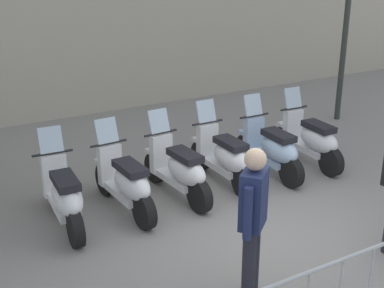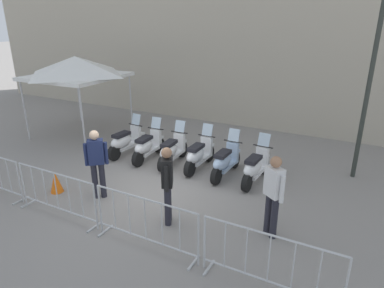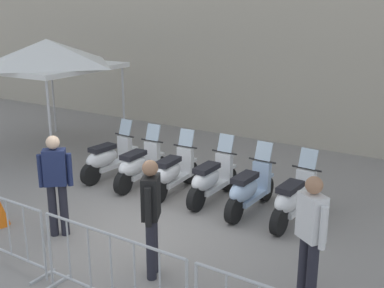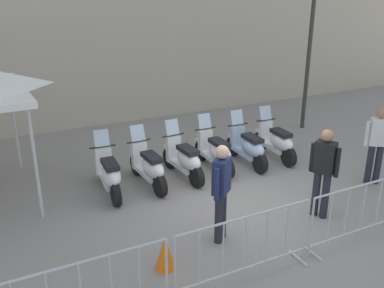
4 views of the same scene
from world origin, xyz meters
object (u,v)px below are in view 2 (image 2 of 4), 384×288
at_px(motorcycle_2, 172,151).
at_px(officer_near_row_end, 97,160).
at_px(motorcycle_3, 199,155).
at_px(barrier_segment_2, 145,223).
at_px(officer_mid_plaza, 167,181).
at_px(motorcycle_1, 147,146).
at_px(officer_by_barriers, 273,192).
at_px(barrier_segment_3, 269,263).
at_px(street_lamp, 372,66).
at_px(barrier_segment_1, 57,195).
at_px(motorcycle_4, 225,161).
at_px(traffic_cone, 56,182).
at_px(canopy_tent, 76,67).
at_px(motorcycle_0, 126,142).
at_px(motorcycle_5, 255,167).

xyz_separation_m(motorcycle_2, officer_near_row_end, (-0.65, -2.51, 0.53)).
height_order(motorcycle_3, barrier_segment_2, motorcycle_3).
relative_size(motorcycle_2, officer_mid_plaza, 1.00).
relative_size(motorcycle_2, barrier_segment_2, 0.76).
bearing_deg(barrier_segment_2, officer_near_row_end, 151.14).
bearing_deg(officer_mid_plaza, motorcycle_1, 129.69).
xyz_separation_m(motorcycle_1, officer_by_barriers, (4.37, -2.26, 0.53)).
bearing_deg(officer_by_barriers, barrier_segment_3, -78.37).
height_order(barrier_segment_2, street_lamp, street_lamp).
distance_m(motorcycle_2, barrier_segment_1, 3.68).
height_order(motorcycle_2, motorcycle_4, same).
xyz_separation_m(barrier_segment_1, traffic_cone, (-0.91, 0.80, -0.25)).
bearing_deg(traffic_cone, motorcycle_2, 56.73).
bearing_deg(canopy_tent, motorcycle_4, -10.79).
distance_m(motorcycle_1, officer_near_row_end, 2.58).
distance_m(motorcycle_1, barrier_segment_1, 3.57).
relative_size(motorcycle_1, officer_near_row_end, 0.99).
distance_m(motorcycle_2, officer_near_row_end, 2.64).
distance_m(motorcycle_1, officer_by_barriers, 4.95).
xyz_separation_m(street_lamp, officer_near_row_end, (-5.60, -3.99, -2.06)).
relative_size(barrier_segment_2, canopy_tent, 0.77).
bearing_deg(barrier_segment_1, motorcycle_3, 63.99).
relative_size(motorcycle_0, motorcycle_5, 1.00).
bearing_deg(street_lamp, barrier_segment_3, -102.21).
bearing_deg(officer_by_barriers, officer_near_row_end, -176.53).
relative_size(motorcycle_1, barrier_segment_1, 0.76).
distance_m(officer_mid_plaza, officer_by_barriers, 2.14).
bearing_deg(barrier_segment_2, traffic_cone, 164.73).
height_order(canopy_tent, traffic_cone, canopy_tent).
height_order(officer_near_row_end, canopy_tent, canopy_tent).
bearing_deg(officer_near_row_end, motorcycle_4, 45.90).
relative_size(barrier_segment_1, street_lamp, 0.46).
height_order(motorcycle_0, barrier_segment_1, motorcycle_0).
xyz_separation_m(barrier_segment_1, officer_near_row_end, (0.26, 1.06, 0.45)).
bearing_deg(canopy_tent, motorcycle_1, -16.89).
bearing_deg(officer_near_row_end, motorcycle_1, 94.96).
xyz_separation_m(motorcycle_2, motorcycle_4, (1.71, -0.07, 0.00)).
bearing_deg(barrier_segment_2, officer_mid_plaza, 92.05).
bearing_deg(street_lamp, motorcycle_3, -160.65).
relative_size(motorcycle_5, barrier_segment_3, 0.76).
bearing_deg(canopy_tent, motorcycle_2, -13.86).
bearing_deg(officer_by_barriers, motorcycle_0, 156.07).
bearing_deg(barrier_segment_2, motorcycle_5, 72.60).
bearing_deg(canopy_tent, officer_near_row_end, -43.16).
height_order(motorcycle_3, street_lamp, street_lamp).
bearing_deg(motorcycle_0, canopy_tent, 159.36).
bearing_deg(motorcycle_0, street_lamp, 11.97).
xyz_separation_m(barrier_segment_2, officer_by_barriers, (2.05, 1.41, 0.45)).
relative_size(motorcycle_2, officer_by_barriers, 1.00).
distance_m(motorcycle_3, officer_by_barriers, 3.55).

